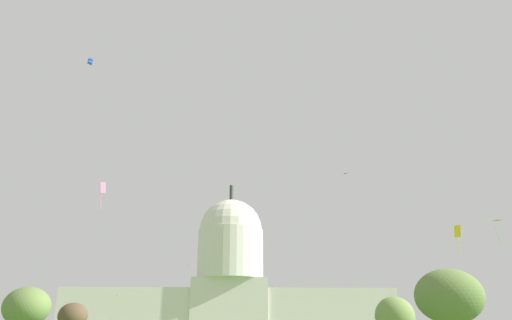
% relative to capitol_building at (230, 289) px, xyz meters
% --- Properties ---
extents(capitol_building, '(144.58, 29.84, 71.58)m').
position_rel_capitol_building_xyz_m(capitol_building, '(0.00, 0.00, 0.00)').
color(capitol_building, beige).
rests_on(capitol_building, ground_plane).
extents(tree_west_mid, '(8.14, 7.48, 11.28)m').
position_rel_capitol_building_xyz_m(tree_west_mid, '(-37.02, -95.47, -15.33)').
color(tree_west_mid, brown).
rests_on(tree_west_mid, ground_plane).
extents(tree_west_near, '(14.21, 13.74, 13.30)m').
position_rel_capitol_building_xyz_m(tree_west_near, '(-40.84, -114.35, -14.25)').
color(tree_west_near, brown).
rests_on(tree_west_near, ground_plane).
extents(tree_east_far, '(11.04, 9.64, 13.52)m').
position_rel_capitol_building_xyz_m(tree_east_far, '(37.43, -144.39, -14.19)').
color(tree_east_far, '#4C3823').
rests_on(tree_east_far, ground_plane).
extents(tree_east_near, '(12.93, 12.81, 12.36)m').
position_rel_capitol_building_xyz_m(tree_east_near, '(41.21, -103.21, -15.64)').
color(tree_east_near, brown).
rests_on(tree_east_near, ground_plane).
extents(kite_blue_high, '(1.17, 1.15, 1.12)m').
position_rel_capitol_building_xyz_m(kite_blue_high, '(-23.97, -144.02, 27.72)').
color(kite_blue_high, blue).
extents(kite_orange_low, '(1.24, 0.91, 0.24)m').
position_rel_capitol_building_xyz_m(kite_orange_low, '(12.88, -109.90, -10.19)').
color(kite_orange_low, orange).
extents(kite_turquoise_low, '(0.77, 1.42, 2.68)m').
position_rel_capitol_building_xyz_m(kite_turquoise_low, '(-30.10, -82.03, -9.78)').
color(kite_turquoise_low, teal).
extents(kite_pink_mid, '(0.73, 0.39, 3.44)m').
position_rel_capitol_building_xyz_m(kite_pink_mid, '(-12.58, -166.11, -3.58)').
color(kite_pink_mid, pink).
extents(kite_violet_mid, '(0.08, 1.11, 1.41)m').
position_rel_capitol_building_xyz_m(kite_violet_mid, '(-12.88, -60.20, 1.75)').
color(kite_violet_mid, purple).
extents(kite_yellow_low, '(0.89, 0.72, 3.40)m').
position_rel_capitol_building_xyz_m(kite_yellow_low, '(29.57, -167.59, -8.82)').
color(kite_yellow_low, yellow).
extents(kite_white_high, '(1.57, 1.48, 2.03)m').
position_rel_capitol_building_xyz_m(kite_white_high, '(-2.81, -48.01, 19.65)').
color(kite_white_high, white).
extents(kite_lime_low, '(1.21, 1.12, 2.77)m').
position_rel_capitol_building_xyz_m(kite_lime_low, '(38.02, -161.07, -6.18)').
color(kite_lime_low, '#8CD133').
extents(kite_green_high, '(1.68, 1.72, 0.25)m').
position_rel_capitol_building_xyz_m(kite_green_high, '(41.61, -59.27, 34.88)').
color(kite_green_high, green).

